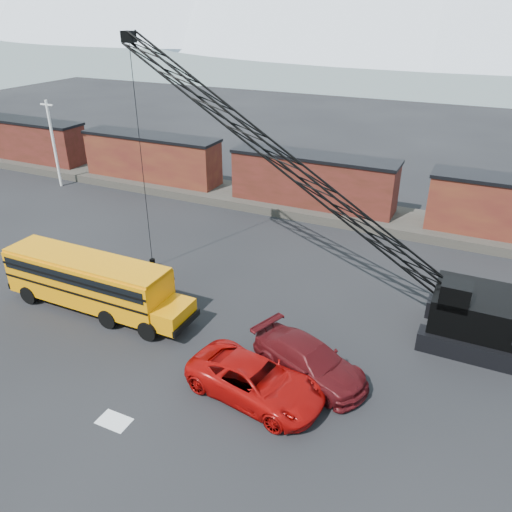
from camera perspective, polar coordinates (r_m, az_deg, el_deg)
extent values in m
plane|color=black|center=(25.34, -10.95, -11.87)|extent=(160.00, 160.00, 0.00)
cube|color=white|center=(355.75, 25.55, 23.98)|extent=(800.00, 80.00, 24.00)
cube|color=#423C36|center=(42.40, 6.35, 5.54)|extent=(120.00, 5.00, 0.70)
cube|color=#581D19|center=(59.63, -24.60, 11.96)|extent=(13.50, 2.90, 4.00)
cube|color=black|center=(59.22, -24.98, 13.86)|extent=(13.70, 3.10, 0.25)
cube|color=black|center=(63.20, -26.88, 10.62)|extent=(2.20, 2.40, 0.60)
cube|color=black|center=(56.98, -21.42, 10.14)|extent=(2.20, 2.40, 0.60)
cube|color=#481614|center=(48.86, -11.80, 10.94)|extent=(13.50, 2.90, 4.00)
cube|color=black|center=(48.36, -12.03, 13.27)|extent=(13.70, 3.10, 0.25)
cube|color=black|center=(51.88, -15.42, 9.51)|extent=(2.20, 2.40, 0.60)
cube|color=black|center=(47.04, -7.42, 8.50)|extent=(2.20, 2.40, 0.60)
cube|color=#581D19|center=(41.61, 6.51, 8.56)|extent=(13.50, 2.90, 4.00)
cube|color=black|center=(41.02, 6.66, 11.28)|extent=(13.70, 3.10, 0.25)
cube|color=black|center=(43.60, 1.15, 7.23)|extent=(2.20, 2.40, 0.60)
cube|color=black|center=(41.12, 11.93, 5.40)|extent=(2.20, 2.40, 0.60)
cube|color=black|center=(40.28, 22.43, 3.42)|extent=(2.20, 2.40, 0.60)
cylinder|color=silver|center=(50.91, -22.10, 11.72)|extent=(0.24, 0.24, 8.00)
cube|color=silver|center=(50.21, -22.82, 15.66)|extent=(1.40, 0.12, 0.12)
cube|color=silver|center=(22.84, -15.90, -17.68)|extent=(1.40, 0.90, 0.02)
cube|color=orange|center=(29.56, -18.67, -2.63)|extent=(10.00, 2.50, 2.50)
cube|color=orange|center=(26.71, -9.52, -6.58)|extent=(1.60, 2.30, 1.10)
cube|color=orange|center=(28.97, -19.04, -0.39)|extent=(10.00, 2.30, 0.18)
cube|color=black|center=(28.48, -20.55, -2.51)|extent=(9.60, 0.05, 0.65)
cube|color=black|center=(30.03, -17.27, -0.42)|extent=(9.60, 0.05, 0.65)
cube|color=black|center=(26.46, -7.93, -7.59)|extent=(0.15, 2.45, 0.35)
cube|color=black|center=(33.46, -24.80, -2.19)|extent=(0.15, 2.50, 0.35)
cylinder|color=black|center=(31.93, -24.49, -4.04)|extent=(1.10, 0.35, 1.10)
cylinder|color=black|center=(33.20, -21.62, -2.26)|extent=(1.10, 0.35, 1.10)
cylinder|color=black|center=(28.14, -16.54, -6.87)|extent=(1.10, 0.35, 1.10)
cylinder|color=black|center=(29.57, -13.69, -4.71)|extent=(1.10, 0.35, 1.10)
cylinder|color=black|center=(26.67, -12.25, -8.34)|extent=(1.10, 0.35, 1.10)
cylinder|color=black|center=(28.18, -9.49, -5.96)|extent=(1.10, 0.35, 1.10)
imported|color=#A10907|center=(22.56, -0.07, -14.07)|extent=(6.71, 3.91, 1.76)
imported|color=#490D10|center=(23.79, 6.13, -11.77)|extent=(6.41, 4.36, 1.72)
cube|color=black|center=(27.02, 23.75, -9.91)|extent=(5.50, 1.00, 1.00)
cube|color=black|center=(29.72, 24.15, -6.45)|extent=(5.50, 1.00, 1.00)
cube|color=black|center=(27.63, 24.49, -5.70)|extent=(4.80, 3.60, 1.80)
cube|color=black|center=(25.96, 21.81, -4.19)|extent=(1.40, 1.20, 1.30)
cube|color=black|center=(25.48, 21.69, -4.78)|extent=(1.20, 0.06, 0.90)
cube|color=black|center=(30.14, -14.37, 23.11)|extent=(0.70, 0.50, 0.60)
cylinder|color=black|center=(31.31, -12.90, 10.22)|extent=(0.04, 0.04, 13.77)
cube|color=black|center=(33.77, -11.76, -0.69)|extent=(0.25, 0.25, 0.50)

